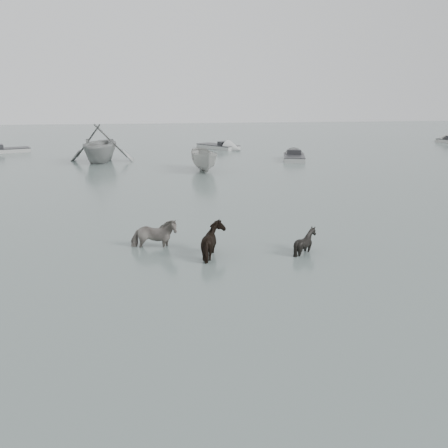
% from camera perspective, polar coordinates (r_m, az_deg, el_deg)
% --- Properties ---
extents(ground, '(140.00, 140.00, 0.00)m').
position_cam_1_polar(ground, '(15.89, -0.95, -4.93)').
color(ground, '#4F5E59').
rests_on(ground, ground).
extents(pony_pinto, '(1.72, 0.89, 1.41)m').
position_cam_1_polar(pony_pinto, '(17.76, -8.06, -0.51)').
color(pony_pinto, black).
rests_on(pony_pinto, ground).
extents(pony_dark, '(1.46, 1.62, 1.42)m').
position_cam_1_polar(pony_dark, '(16.72, -1.04, -1.35)').
color(pony_dark, black).
rests_on(pony_dark, ground).
extents(pony_black, '(1.07, 0.95, 1.18)m').
position_cam_1_polar(pony_black, '(17.33, 9.28, -1.36)').
color(pony_black, black).
rests_on(pony_black, ground).
extents(rowboat_trail, '(5.82, 6.49, 3.06)m').
position_cam_1_polar(rowboat_trail, '(40.15, -14.00, 9.09)').
color(rowboat_trail, '#959895').
rests_on(rowboat_trail, ground).
extents(boat_small, '(1.86, 4.38, 1.66)m').
position_cam_1_polar(boat_small, '(34.64, -2.26, 7.46)').
color(boat_small, '#A7A8A3').
rests_on(boat_small, ground).
extents(skiff_port, '(2.81, 5.33, 0.75)m').
position_cam_1_polar(skiff_port, '(40.38, 8.02, 7.77)').
color(skiff_port, '#959795').
rests_on(skiff_port, ground).
extents(skiff_outer, '(5.33, 3.38, 0.75)m').
position_cam_1_polar(skiff_outer, '(48.97, -23.52, 7.95)').
color(skiff_outer, '#A7A7A3').
rests_on(skiff_outer, ground).
extents(skiff_mid, '(4.89, 5.72, 0.75)m').
position_cam_1_polar(skiff_mid, '(47.91, -0.69, 9.05)').
color(skiff_mid, '#AAADAA').
rests_on(skiff_mid, ground).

